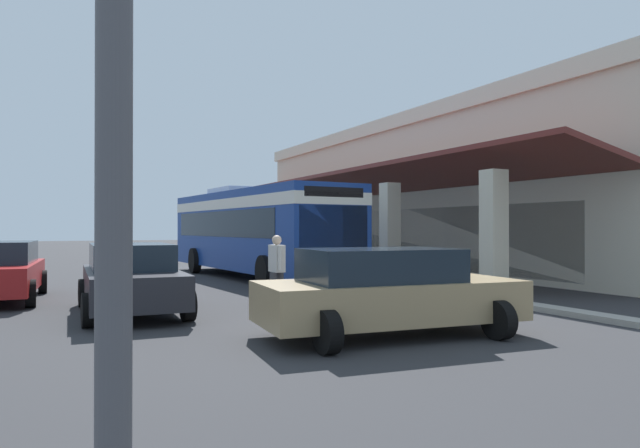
{
  "coord_description": "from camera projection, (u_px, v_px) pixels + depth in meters",
  "views": [
    {
      "loc": [
        24.89,
        -7.05,
        1.82
      ],
      "look_at": [
        6.84,
        1.84,
        1.95
      ],
      "focal_mm": 31.98,
      "sensor_mm": 36.0,
      "label": 1
    }
  ],
  "objects": [
    {
      "name": "potted_palm",
      "position": [
        266.0,
        244.0,
        31.68
      ],
      "size": [
        1.79,
        1.96,
        3.22
      ],
      "color": "gray",
      "rests_on": "ground"
    },
    {
      "name": "plaza_building",
      "position": [
        477.0,
        196.0,
        28.27
      ],
      "size": [
        25.75,
        14.63,
        6.75
      ],
      "color": "beige",
      "rests_on": "ground"
    },
    {
      "name": "curb_strip",
      "position": [
        301.0,
        269.0,
        24.01
      ],
      "size": [
        30.54,
        0.5,
        0.12
      ],
      "primitive_type": "cube",
      "color": "#9E998E",
      "rests_on": "ground"
    },
    {
      "name": "transit_bus",
      "position": [
        255.0,
        227.0,
        20.75
      ],
      "size": [
        11.36,
        3.33,
        3.34
      ],
      "color": "navy",
      "rests_on": "ground"
    },
    {
      "name": "ground",
      "position": [
        369.0,
        263.0,
        28.97
      ],
      "size": [
        120.0,
        120.0,
        0.0
      ],
      "primitive_type": "plane",
      "color": "#2D2D30"
    },
    {
      "name": "parked_sedan_charcoal",
      "position": [
        131.0,
        278.0,
        12.11
      ],
      "size": [
        4.47,
        2.14,
        1.47
      ],
      "color": "#232328",
      "rests_on": "ground"
    },
    {
      "name": "pedestrian",
      "position": [
        277.0,
        267.0,
        12.9
      ],
      "size": [
        0.67,
        0.4,
        1.65
      ],
      "color": "#38383D",
      "rests_on": "ground"
    },
    {
      "name": "parked_sedan_tan",
      "position": [
        387.0,
        292.0,
        9.51
      ],
      "size": [
        2.71,
        4.55,
        1.47
      ],
      "color": "#9E845B",
      "rests_on": "ground"
    }
  ]
}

